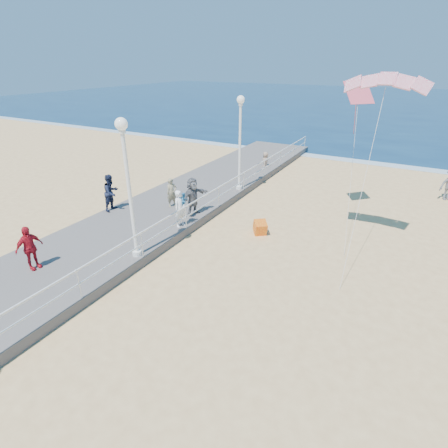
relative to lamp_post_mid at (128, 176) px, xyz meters
The scene contains 17 objects.
ground 6.48m from the lamp_post_mid, ahead, with size 160.00×160.00×0.00m, color #E7BC78.
ocean 65.32m from the lamp_post_mid, 85.29° to the left, with size 160.00×90.00×0.05m, color #0B2646.
surf_line 21.50m from the lamp_post_mid, 75.37° to the left, with size 160.00×1.20×0.04m, color silver.
boardwalk 4.07m from the lamp_post_mid, behind, with size 5.00×44.00×0.40m, color slate.
railing 2.43m from the lamp_post_mid, ahead, with size 0.05×42.00×0.55m.
lamp_post_mid is the anchor object (origin of this frame).
lamp_post_far 9.00m from the lamp_post_mid, 90.00° to the left, with size 0.44×0.44×5.32m.
woman_holding_toddler 3.89m from the lamp_post_mid, 90.93° to the left, with size 0.64×0.42×1.74m, color white.
toddler_held 3.80m from the lamp_post_mid, 88.22° to the left, with size 0.38×0.29×0.78m, color teal.
spectator_3 4.45m from the lamp_post_mid, 136.19° to the right, with size 1.00×0.42×1.71m, color red.
spectator_5 5.08m from the lamp_post_mid, 93.88° to the left, with size 1.76×0.56×1.89m, color slate.
spectator_6 5.75m from the lamp_post_mid, 110.90° to the left, with size 0.56×0.36×1.52m, color gray.
spectator_7 5.69m from the lamp_post_mid, 144.97° to the left, with size 0.91×0.71×1.88m, color #192039.
beach_walker_c 14.63m from the lamp_post_mid, 92.22° to the left, with size 0.71×0.46×1.46m, color gray.
box_kite 6.67m from the lamp_post_mid, 55.79° to the left, with size 0.55×0.55×0.60m, color red.
kite_parafoil 9.84m from the lamp_post_mid, 36.81° to the left, with size 2.97×0.90×0.30m, color red, non-canonical shape.
kite_diamond_pink 11.20m from the lamp_post_mid, 56.70° to the left, with size 1.27×1.27×0.02m, color #D74F63.
Camera 1 is at (3.52, -8.86, 7.47)m, focal length 28.00 mm.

